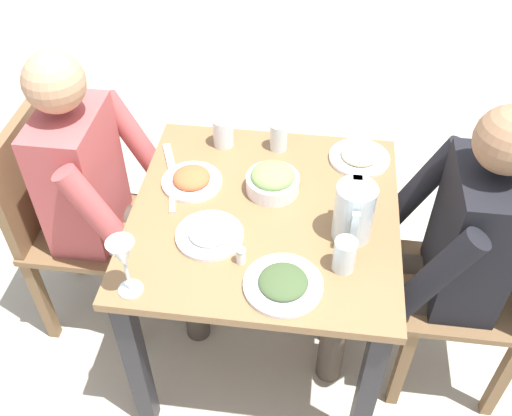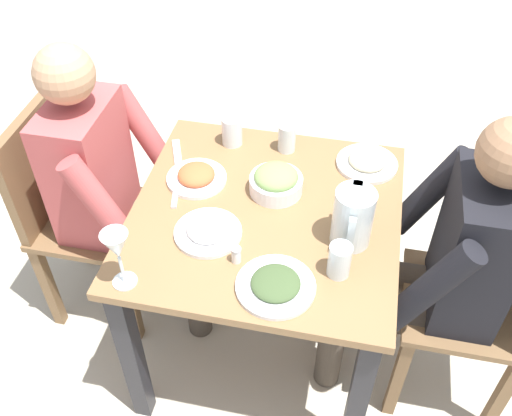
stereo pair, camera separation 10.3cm
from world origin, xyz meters
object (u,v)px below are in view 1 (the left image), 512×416
at_px(diner_far, 437,249).
at_px(water_glass_near_left, 345,255).
at_px(wine_glass, 123,257).
at_px(water_glass_near_right, 223,132).
at_px(dining_table, 264,240).
at_px(chair_near, 63,218).
at_px(plate_dolmas, 283,283).
at_px(diner_near, 110,194).
at_px(plate_rice_curry, 192,179).
at_px(water_glass_by_pitcher, 279,136).
at_px(salad_bowl, 273,180).
at_px(plate_yoghurt, 209,233).
at_px(plate_beans, 360,156).
at_px(water_pitcher, 354,212).
at_px(chair_far, 491,284).
at_px(salt_shaker, 241,256).

distance_m(diner_far, water_glass_near_left, 0.38).
xyz_separation_m(diner_far, wine_glass, (0.34, -0.89, 0.22)).
xyz_separation_m(water_glass_near_right, wine_glass, (0.69, -0.15, 0.09)).
relative_size(dining_table, chair_near, 0.95).
relative_size(diner_far, plate_dolmas, 5.27).
height_order(plate_dolmas, water_glass_near_left, water_glass_near_left).
xyz_separation_m(diner_near, plate_rice_curry, (-0.01, 0.30, 0.09)).
xyz_separation_m(water_glass_by_pitcher, water_glass_near_left, (0.53, 0.24, 0.00)).
height_order(plate_dolmas, wine_glass, wine_glass).
bearing_deg(dining_table, salad_bowl, 172.80).
relative_size(diner_far, plate_yoghurt, 5.74).
distance_m(diner_near, plate_yoghurt, 0.47).
height_order(diner_far, plate_dolmas, diner_far).
bearing_deg(plate_yoghurt, plate_beans, 133.85).
height_order(plate_rice_curry, plate_beans, plate_rice_curry).
bearing_deg(plate_yoghurt, water_glass_near_left, 80.21).
distance_m(dining_table, water_glass_by_pitcher, 0.38).
relative_size(plate_dolmas, plate_yoghurt, 1.09).
height_order(plate_beans, wine_glass, wine_glass).
height_order(water_pitcher, wine_glass, wine_glass).
bearing_deg(water_glass_near_left, plate_beans, 174.79).
height_order(diner_far, plate_yoghurt, diner_far).
distance_m(chair_far, plate_beans, 0.61).
bearing_deg(water_glass_by_pitcher, wine_glass, -26.43).
xyz_separation_m(salad_bowl, plate_beans, (-0.20, 0.28, -0.03)).
xyz_separation_m(water_pitcher, water_glass_by_pitcher, (-0.40, -0.26, -0.04)).
relative_size(chair_near, water_pitcher, 4.72).
bearing_deg(wine_glass, water_glass_near_left, 105.20).
relative_size(dining_table, water_glass_near_right, 7.87).
bearing_deg(chair_near, plate_yoghurt, 69.27).
relative_size(diner_near, salt_shaker, 22.09).
xyz_separation_m(plate_dolmas, water_glass_by_pitcher, (-0.62, -0.08, 0.04)).
height_order(salad_bowl, plate_dolmas, salad_bowl).
bearing_deg(plate_yoghurt, plate_dolmas, 56.16).
bearing_deg(plate_dolmas, chair_far, 112.22).
distance_m(chair_near, water_glass_by_pitcher, 0.85).
distance_m(plate_rice_curry, water_glass_near_left, 0.59).
distance_m(chair_near, diner_near, 0.25).
bearing_deg(salt_shaker, plate_beans, 146.73).
distance_m(chair_near, chair_far, 1.52).
bearing_deg(water_glass_by_pitcher, diner_far, 57.37).
bearing_deg(chair_far, plate_beans, -124.66).
xyz_separation_m(plate_yoghurt, water_glass_by_pitcher, (-0.46, 0.16, 0.03)).
xyz_separation_m(dining_table, water_glass_by_pitcher, (-0.33, 0.01, 0.18)).
bearing_deg(plate_beans, water_glass_by_pitcher, -95.78).
height_order(water_pitcher, water_glass_near_right, water_pitcher).
distance_m(chair_near, salad_bowl, 0.82).
distance_m(plate_rice_curry, plate_yoghurt, 0.26).
relative_size(plate_yoghurt, wine_glass, 1.06).
bearing_deg(chair_far, water_glass_by_pitcher, -114.93).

